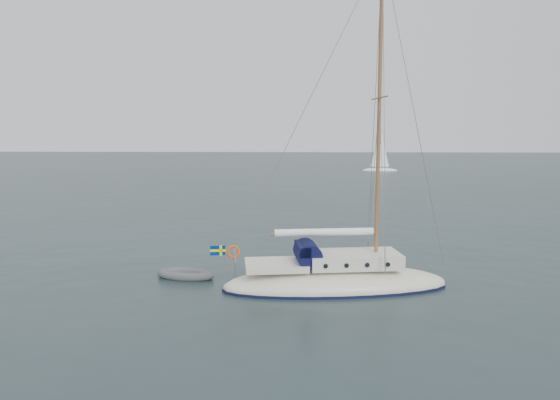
{
  "coord_description": "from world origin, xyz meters",
  "views": [
    {
      "loc": [
        0.84,
        -25.86,
        6.92
      ],
      "look_at": [
        -0.19,
        0.0,
        3.61
      ],
      "focal_mm": 35.0,
      "sensor_mm": 36.0,
      "label": 1
    }
  ],
  "objects": [
    {
      "name": "ground",
      "position": [
        0.0,
        0.0,
        0.0
      ],
      "size": [
        300.0,
        300.0,
        0.0
      ],
      "primitive_type": "plane",
      "color": "black",
      "rests_on": "ground"
    },
    {
      "name": "sailboat",
      "position": [
        2.38,
        -2.47,
        1.13
      ],
      "size": [
        10.48,
        3.14,
        14.93
      ],
      "rotation": [
        0.0,
        0.0,
        0.14
      ],
      "color": "white",
      "rests_on": "ground"
    },
    {
      "name": "dinghy",
      "position": [
        -4.62,
        -1.0,
        0.18
      ],
      "size": [
        2.84,
        1.28,
        0.41
      ],
      "rotation": [
        0.0,
        0.0,
        -0.2
      ],
      "color": "#55555A",
      "rests_on": "ground"
    },
    {
      "name": "distant_yacht_c",
      "position": [
        14.27,
        68.37,
        3.35
      ],
      "size": [
        5.91,
        3.15,
        7.83
      ],
      "rotation": [
        0.0,
        0.0,
        -0.09
      ],
      "color": "white",
      "rests_on": "ground"
    }
  ]
}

